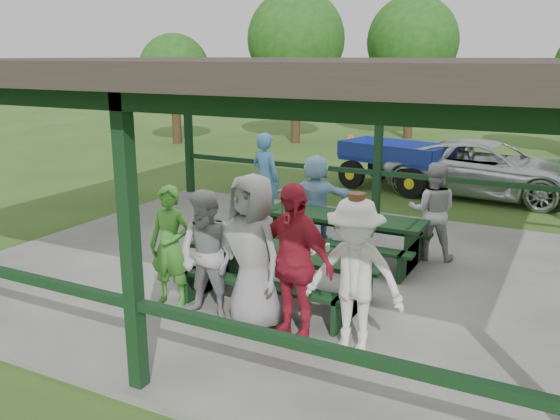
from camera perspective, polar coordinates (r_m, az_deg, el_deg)
The scene contains 19 objects.
ground at distance 9.45m, azimuth 1.81°, elevation -6.34°, with size 90.00×90.00×0.00m, color #315119.
concrete_slab at distance 9.43m, azimuth 1.81°, elevation -6.05°, with size 10.00×8.00×0.10m, color #61615D.
pavilion_structure at distance 8.82m, azimuth 1.97°, elevation 13.24°, with size 10.60×8.60×3.24m.
picnic_table_near at distance 8.13m, azimuth -0.05°, elevation -5.59°, with size 2.51×1.39×0.75m.
picnic_table_far at distance 9.80m, azimuth 6.06°, elevation -2.07°, with size 2.67×1.39×0.75m.
table_setting at distance 8.10m, azimuth -0.69°, elevation -3.33°, with size 2.43×0.45×0.10m.
contestant_green at distance 8.05m, azimuth -10.51°, elevation -3.44°, with size 0.60×0.39×1.64m, color #3D882A.
contestant_grey_left at distance 7.53m, azimuth -6.96°, elevation -4.41°, with size 0.82×0.64×1.68m, color #9A9A9D.
contestant_grey_mid at distance 7.18m, azimuth -2.67°, elevation -4.13°, with size 0.95×0.62×1.95m, color gray.
contestant_red at distance 6.89m, azimuth 1.22°, elevation -5.11°, with size 1.12×0.47×1.91m, color #AC1F34.
contestant_white_fedora at distance 6.70m, azimuth 7.16°, elevation -6.32°, with size 1.20×0.73×1.85m.
spectator_lblue at distance 10.64m, azimuth 3.47°, elevation 1.14°, with size 1.49×0.47×1.60m, color #8AB6D6.
spectator_blue at distance 11.77m, azimuth -1.39°, elevation 3.05°, with size 0.67×0.44×1.83m, color teal.
spectator_grey at distance 10.03m, azimuth 14.47°, elevation -0.10°, with size 0.79×0.61×1.62m, color gray.
pickup_truck at distance 15.44m, azimuth 19.40°, elevation 3.74°, with size 2.26×4.90×1.36m, color silver.
farm_trailer at distance 15.75m, azimuth 11.04°, elevation 4.37°, with size 3.75×2.14×1.30m.
tree_far_left at distance 23.59m, azimuth 1.57°, elevation 16.05°, with size 3.74×3.74×5.85m.
tree_left at distance 25.48m, azimuth 12.64°, elevation 15.49°, with size 3.69×3.69×5.76m.
tree_edge_left at distance 23.73m, azimuth -10.14°, elevation 13.13°, with size 2.70×2.70×4.22m.
Camera 1 is at (3.78, -7.97, 3.39)m, focal length 38.00 mm.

